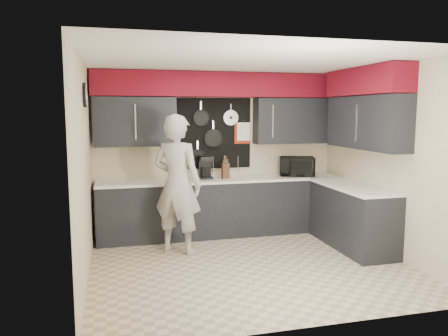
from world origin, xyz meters
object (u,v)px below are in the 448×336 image
object	(u,v)px
utensil_crock	(225,173)
person	(177,184)
coffee_maker	(206,167)
microwave	(297,166)
knife_block	(225,171)

from	to	relation	value
utensil_crock	person	xyz separation A→B (m)	(-0.89, -0.78, -0.03)
coffee_maker	person	distance (m)	0.98
microwave	person	world-z (taller)	person
knife_block	utensil_crock	distance (m)	0.08
microwave	utensil_crock	bearing A→B (deg)	-163.82
person	knife_block	bearing A→B (deg)	-105.45
knife_block	microwave	bearing A→B (deg)	-1.33
microwave	knife_block	world-z (taller)	microwave
coffee_maker	knife_block	bearing A→B (deg)	-10.32
knife_block	coffee_maker	bearing A→B (deg)	165.02
microwave	knife_block	size ratio (longest dim) A/B	2.29
utensil_crock	coffee_maker	bearing A→B (deg)	177.95
utensil_crock	person	distance (m)	1.18
person	utensil_crock	bearing A→B (deg)	-103.43
coffee_maker	person	world-z (taller)	person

